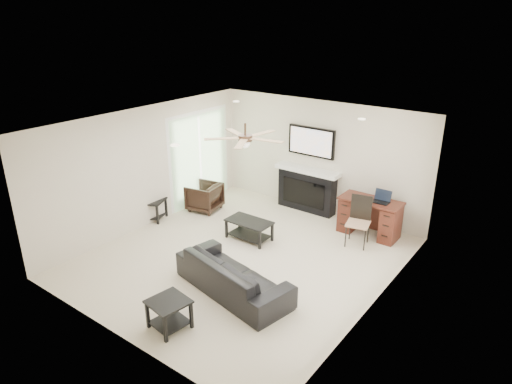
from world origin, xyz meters
TOP-DOWN VIEW (x-y plane):
  - room_shell at (0.19, 0.08)m, footprint 5.50×5.54m
  - sofa at (0.54, -0.94)m, footprint 2.20×1.21m
  - armchair at (-2.06, 1.21)m, footprint 0.80×0.78m
  - coffee_table at (-0.36, 0.66)m, footprint 0.90×0.50m
  - end_table_near at (0.39, -2.19)m, footprint 0.59×0.59m
  - end_table_left at (-2.61, 0.16)m, footprint 0.65×0.65m
  - fireplace_unit at (-0.20, 2.58)m, footprint 1.52×0.34m
  - desk at (1.46, 2.26)m, footprint 1.22×0.56m
  - desk_chair at (1.46, 1.71)m, footprint 0.51×0.52m
  - laptop at (1.66, 2.24)m, footprint 0.33×0.24m

SIDE VIEW (x-z plane):
  - coffee_table at x=-0.36m, z-range 0.00..0.40m
  - end_table_near at x=0.39m, z-range 0.00..0.45m
  - end_table_left at x=-2.61m, z-range 0.00..0.45m
  - sofa at x=0.54m, z-range 0.00..0.61m
  - armchair at x=-2.06m, z-range 0.00..0.63m
  - desk at x=1.46m, z-range 0.00..0.76m
  - desk_chair at x=1.46m, z-range 0.00..0.97m
  - laptop at x=1.66m, z-range 0.76..0.99m
  - fireplace_unit at x=-0.20m, z-range 0.00..1.91m
  - room_shell at x=0.19m, z-range 0.42..2.94m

